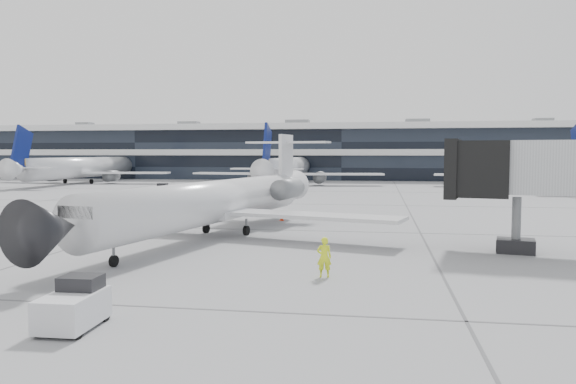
# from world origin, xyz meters

# --- Properties ---
(ground) EXTENTS (220.00, 220.00, 0.00)m
(ground) POSITION_xyz_m (0.00, 0.00, 0.00)
(ground) COLOR gray
(ground) RESTS_ON ground
(terminal) EXTENTS (170.00, 22.00, 10.00)m
(terminal) POSITION_xyz_m (0.00, 82.00, 5.00)
(terminal) COLOR black
(terminal) RESTS_ON ground
(bg_jet_left) EXTENTS (32.00, 40.00, 9.60)m
(bg_jet_left) POSITION_xyz_m (-45.00, 55.00, 0.00)
(bg_jet_left) COLOR silver
(bg_jet_left) RESTS_ON ground
(bg_jet_center) EXTENTS (32.00, 40.00, 9.60)m
(bg_jet_center) POSITION_xyz_m (-8.00, 55.00, 0.00)
(bg_jet_center) COLOR silver
(bg_jet_center) RESTS_ON ground
(bg_jet_right) EXTENTS (32.00, 40.00, 9.60)m
(bg_jet_right) POSITION_xyz_m (32.00, 55.00, 0.00)
(bg_jet_right) COLOR silver
(bg_jet_right) RESTS_ON ground
(regional_jet) EXTENTS (23.89, 29.77, 6.92)m
(regional_jet) POSITION_xyz_m (-3.02, -3.61, 2.36)
(regional_jet) COLOR silver
(regional_jet) RESTS_ON ground
(ramp_worker) EXTENTS (0.71, 0.53, 1.76)m
(ramp_worker) POSITION_xyz_m (4.88, -14.32, 0.88)
(ramp_worker) COLOR #E8FF1A
(ramp_worker) RESTS_ON ground
(baggage_tug) EXTENTS (1.49, 2.45, 1.53)m
(baggage_tug) POSITION_xyz_m (-2.05, -22.59, 0.69)
(baggage_tug) COLOR silver
(baggage_tug) RESTS_ON ground
(traffic_cone) EXTENTS (0.40, 0.40, 0.51)m
(traffic_cone) POSITION_xyz_m (-0.41, 5.44, 0.24)
(traffic_cone) COLOR red
(traffic_cone) RESTS_ON ground
(far_tug) EXTENTS (1.50, 2.43, 1.51)m
(far_tug) POSITION_xyz_m (-20.11, 29.38, 0.68)
(far_tug) COLOR black
(far_tug) RESTS_ON ground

